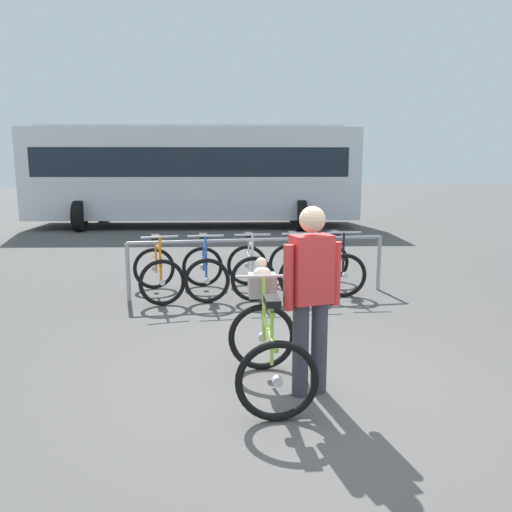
% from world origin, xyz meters
% --- Properties ---
extents(ground_plane, '(80.00, 80.00, 0.00)m').
position_xyz_m(ground_plane, '(0.00, 0.00, 0.00)').
color(ground_plane, '#514F4C').
extents(bike_rack_rail, '(3.90, 0.28, 0.88)m').
position_xyz_m(bike_rack_rail, '(0.37, 3.40, 0.68)').
color(bike_rack_rail, '#99999E').
rests_on(bike_rack_rail, ground).
extents(racked_bike_orange, '(0.74, 1.16, 0.98)m').
position_xyz_m(racked_bike_orange, '(-1.12, 3.66, 0.37)').
color(racked_bike_orange, black).
rests_on(racked_bike_orange, ground).
extents(racked_bike_blue, '(0.73, 1.15, 0.98)m').
position_xyz_m(racked_bike_blue, '(-0.43, 3.62, 0.37)').
color(racked_bike_blue, black).
rests_on(racked_bike_blue, ground).
extents(racked_bike_white, '(0.79, 1.19, 0.98)m').
position_xyz_m(racked_bike_white, '(0.27, 3.58, 0.37)').
color(racked_bike_white, black).
rests_on(racked_bike_white, ground).
extents(racked_bike_red, '(0.78, 1.17, 0.97)m').
position_xyz_m(racked_bike_red, '(0.97, 3.54, 0.37)').
color(racked_bike_red, black).
rests_on(racked_bike_red, ground).
extents(racked_bike_black, '(0.81, 1.17, 0.97)m').
position_xyz_m(racked_bike_black, '(1.67, 3.50, 0.37)').
color(racked_bike_black, black).
rests_on(racked_bike_black, ground).
extents(featured_bicycle, '(0.79, 1.24, 1.09)m').
position_xyz_m(featured_bicycle, '(-0.32, 0.23, 0.49)').
color(featured_bicycle, black).
rests_on(featured_bicycle, ground).
extents(person_with_featured_bike, '(0.53, 0.25, 1.64)m').
position_xyz_m(person_with_featured_bike, '(0.01, 0.01, 0.91)').
color(person_with_featured_bike, '#383842').
rests_on(person_with_featured_bike, ground).
extents(bus_distant, '(10.30, 4.69, 3.08)m').
position_xyz_m(bus_distant, '(0.42, 12.29, 1.74)').
color(bus_distant, silver).
rests_on(bus_distant, ground).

